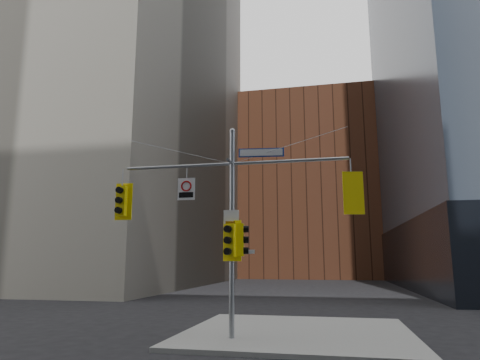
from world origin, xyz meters
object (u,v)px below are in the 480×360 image
at_px(traffic_light_west_arm, 122,201).
at_px(traffic_light_east_arm, 352,194).
at_px(signal_assembly, 232,208).
at_px(traffic_light_pole_side, 241,240).
at_px(street_sign_blade, 261,153).
at_px(regulatory_sign_arm, 186,188).
at_px(traffic_light_pole_front, 230,240).

distance_m(traffic_light_west_arm, traffic_light_east_arm, 8.22).
bearing_deg(signal_assembly, traffic_light_east_arm, 0.01).
bearing_deg(traffic_light_pole_side, street_sign_blade, -97.27).
height_order(traffic_light_east_arm, street_sign_blade, street_sign_blade).
distance_m(traffic_light_east_arm, street_sign_blade, 3.37).
distance_m(signal_assembly, traffic_light_west_arm, 4.20).
xyz_separation_m(signal_assembly, regulatory_sign_arm, (-1.67, -0.02, 0.76)).
bearing_deg(traffic_light_east_arm, signal_assembly, -11.40).
height_order(traffic_light_pole_front, regulatory_sign_arm, regulatory_sign_arm).
height_order(signal_assembly, traffic_light_east_arm, signal_assembly).
distance_m(traffic_light_west_arm, traffic_light_pole_front, 4.45).
distance_m(traffic_light_east_arm, traffic_light_pole_front, 4.31).
bearing_deg(traffic_light_east_arm, regulatory_sign_arm, -11.20).
bearing_deg(regulatory_sign_arm, signal_assembly, 0.02).
bearing_deg(traffic_light_pole_front, traffic_light_east_arm, 13.12).
distance_m(signal_assembly, street_sign_blade, 2.20).
bearing_deg(traffic_light_west_arm, regulatory_sign_arm, -2.05).
bearing_deg(street_sign_blade, traffic_light_west_arm, 173.07).
height_order(street_sign_blade, regulatory_sign_arm, street_sign_blade).
distance_m(signal_assembly, regulatory_sign_arm, 1.84).
distance_m(traffic_light_pole_side, street_sign_blade, 3.10).
bearing_deg(regulatory_sign_arm, traffic_light_west_arm, 178.56).
height_order(traffic_light_east_arm, regulatory_sign_arm, regulatory_sign_arm).
bearing_deg(traffic_light_west_arm, signal_assembly, -1.46).
xyz_separation_m(signal_assembly, traffic_light_pole_side, (0.33, 0.01, -1.08)).
distance_m(traffic_light_east_arm, regulatory_sign_arm, 5.72).
xyz_separation_m(traffic_light_pole_side, street_sign_blade, (0.71, -0.01, 3.01)).
xyz_separation_m(traffic_light_pole_side, traffic_light_pole_front, (-0.32, -0.28, -0.03)).
xyz_separation_m(traffic_light_west_arm, traffic_light_east_arm, (8.22, -0.01, 0.00)).
bearing_deg(street_sign_blade, signal_assembly, 173.34).
height_order(traffic_light_west_arm, regulatory_sign_arm, regulatory_sign_arm).
distance_m(signal_assembly, traffic_light_pole_front, 1.14).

